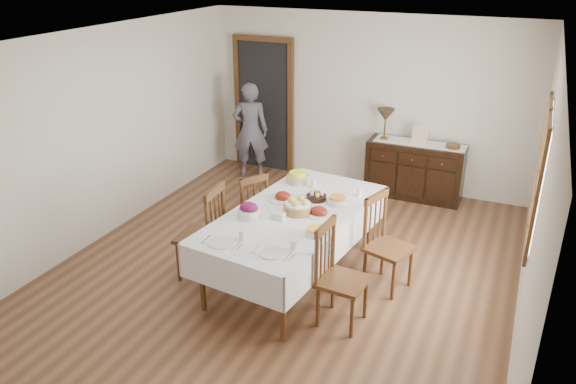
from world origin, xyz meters
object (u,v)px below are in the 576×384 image
at_px(dining_table, 294,220).
at_px(chair_left_far, 249,210).
at_px(sideboard, 414,170).
at_px(chair_left_near, 204,232).
at_px(chair_right_far, 385,242).
at_px(chair_right_near, 338,274).
at_px(person, 250,127).
at_px(table_lamp, 386,116).

relative_size(dining_table, chair_left_far, 2.55).
relative_size(dining_table, sideboard, 1.80).
bearing_deg(sideboard, chair_left_near, -117.21).
bearing_deg(chair_left_near, dining_table, 107.08).
bearing_deg(dining_table, chair_right_far, 22.16).
bearing_deg(sideboard, chair_right_near, -90.25).
bearing_deg(chair_right_near, person, 43.83).
bearing_deg(person, chair_left_near, 84.51).
relative_size(chair_left_far, person, 0.60).
height_order(chair_right_near, person, person).
relative_size(chair_left_near, table_lamp, 2.42).
height_order(chair_left_far, sideboard, chair_left_far).
bearing_deg(chair_right_far, dining_table, 122.42).
distance_m(person, table_lamp, 2.15).
height_order(chair_left_near, chair_left_far, chair_left_near).
xyz_separation_m(sideboard, person, (-2.59, -0.24, 0.40)).
height_order(chair_left_near, chair_right_near, chair_left_near).
height_order(sideboard, table_lamp, table_lamp).
bearing_deg(chair_left_far, chair_left_near, 20.82).
bearing_deg(person, chair_right_near, 105.97).
relative_size(chair_right_far, person, 0.64).
distance_m(chair_left_far, chair_right_far, 1.75).
height_order(dining_table, sideboard, sideboard).
distance_m(chair_left_far, sideboard, 2.81).
bearing_deg(sideboard, chair_right_far, -84.81).
height_order(chair_left_near, chair_right_far, chair_left_near).
bearing_deg(table_lamp, person, -173.65).
bearing_deg(chair_right_far, chair_left_far, 101.29).
relative_size(chair_left_near, person, 0.67).
distance_m(dining_table, chair_left_near, 1.00).
bearing_deg(chair_left_far, person, -123.53).
distance_m(chair_left_far, chair_right_near, 1.80).
relative_size(chair_left_far, sideboard, 0.71).
xyz_separation_m(chair_left_far, sideboard, (1.51, 2.37, -0.08)).
height_order(chair_right_far, person, person).
bearing_deg(chair_right_near, chair_left_near, 87.69).
xyz_separation_m(chair_right_near, person, (-2.58, 3.13, 0.29)).
bearing_deg(chair_left_near, table_lamp, 155.08).
bearing_deg(dining_table, chair_left_far, 157.80).
relative_size(dining_table, person, 1.52).
xyz_separation_m(dining_table, chair_right_far, (0.95, 0.26, -0.19)).
xyz_separation_m(dining_table, person, (-1.87, 2.57, 0.10)).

